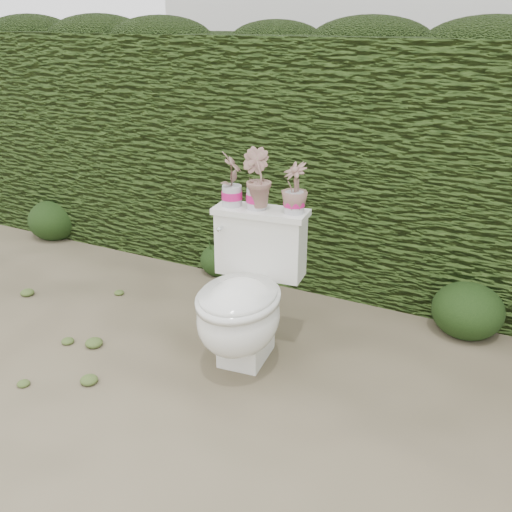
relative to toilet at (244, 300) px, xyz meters
The scene contains 9 objects.
ground 0.42m from the toilet, 56.17° to the right, with size 60.00×60.00×0.00m, color gray.
hedge 1.48m from the toilet, 84.82° to the left, with size 8.00×1.00×1.60m, color #3D591D.
toilet is the anchor object (origin of this frame).
potted_plant_left 0.63m from the toilet, 130.59° to the left, with size 0.14×0.10×0.27m, color #408328.
potted_plant_center 0.62m from the toilet, 101.98° to the left, with size 0.17×0.13×0.30m, color #408328.
potted_plant_right 0.62m from the toilet, 59.32° to the left, with size 0.14×0.14×0.25m, color #408328.
liriope_clump_0 2.49m from the toilet, 157.88° to the left, with size 0.43×0.43×0.34m, color #233B14.
liriope_clump_1 1.18m from the toilet, 126.48° to the left, with size 0.30×0.30×0.24m, color #233B14.
liriope_clump_2 1.33m from the toilet, 40.18° to the left, with size 0.41×0.41×0.33m, color #233B14.
Camera 1 is at (1.12, -2.11, 1.70)m, focal length 40.00 mm.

